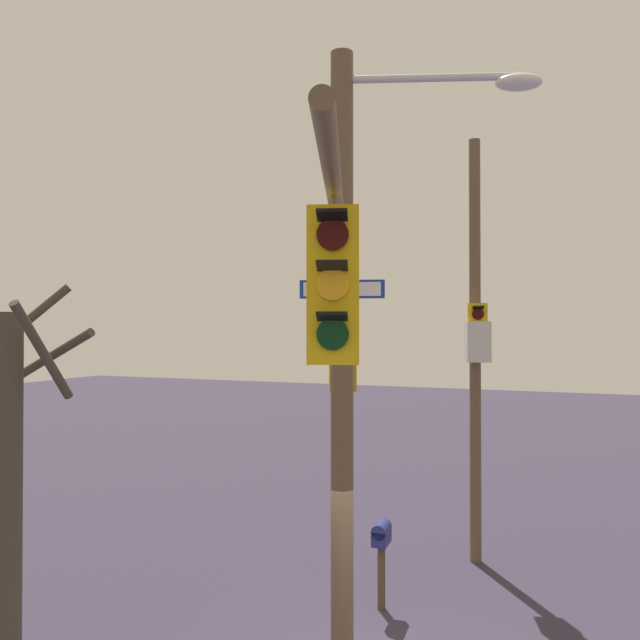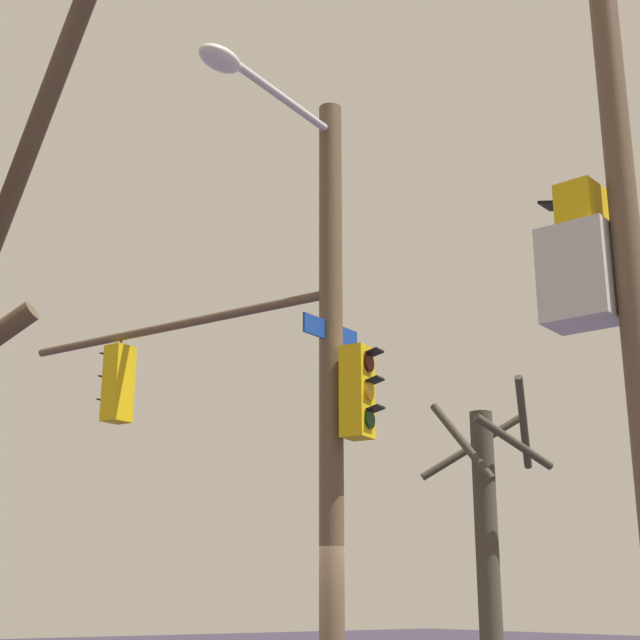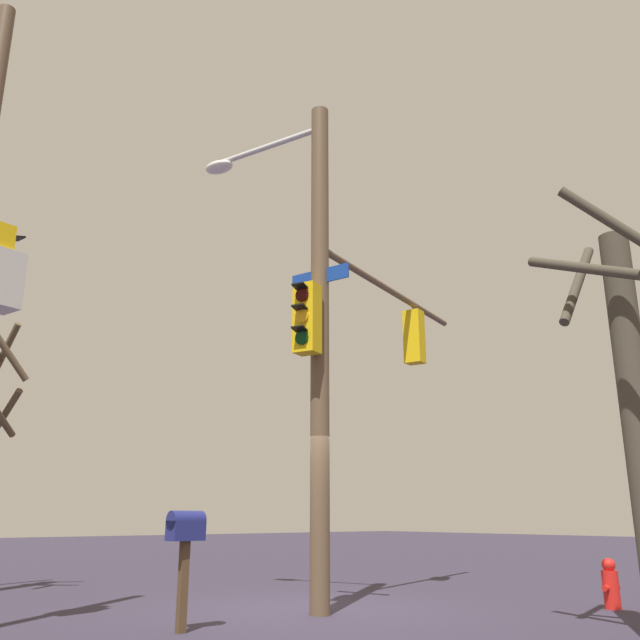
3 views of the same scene
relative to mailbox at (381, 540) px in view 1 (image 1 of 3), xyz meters
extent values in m
cylinder|color=brown|center=(2.25, 0.14, 2.96)|extent=(0.29, 0.29, 8.14)
cylinder|color=silver|center=(1.88, 1.21, 6.68)|extent=(0.84, 2.17, 0.10)
ellipsoid|color=silver|center=(1.51, 2.28, 6.60)|extent=(0.54, 0.68, 0.20)
cylinder|color=brown|center=(4.77, 1.02, 4.45)|extent=(5.08, 1.86, 0.12)
cube|color=gold|center=(5.67, 1.33, 3.75)|extent=(0.40, 0.44, 1.10)
cylinder|color=#2F0403|center=(5.82, 1.38, 4.09)|extent=(0.10, 0.22, 0.22)
cube|color=black|center=(5.90, 1.40, 4.21)|extent=(0.22, 0.25, 0.06)
cylinder|color=#F2A814|center=(5.82, 1.38, 3.75)|extent=(0.10, 0.22, 0.22)
cube|color=black|center=(5.90, 1.40, 3.87)|extent=(0.22, 0.25, 0.06)
cylinder|color=black|center=(5.82, 1.38, 3.41)|extent=(0.10, 0.22, 0.22)
cube|color=black|center=(5.90, 1.40, 3.53)|extent=(0.22, 0.25, 0.06)
cylinder|color=brown|center=(5.67, 1.33, 4.38)|extent=(0.04, 0.04, 0.15)
cube|color=gold|center=(1.90, 0.02, 3.16)|extent=(0.42, 0.45, 1.10)
cylinder|color=#2F0403|center=(1.75, -0.04, 3.50)|extent=(0.11, 0.21, 0.22)
cube|color=black|center=(1.68, -0.07, 3.62)|extent=(0.23, 0.26, 0.06)
cylinder|color=#F2A814|center=(1.75, -0.04, 3.16)|extent=(0.11, 0.21, 0.22)
cube|color=black|center=(1.68, -0.07, 3.28)|extent=(0.23, 0.26, 0.06)
cylinder|color=black|center=(1.75, -0.04, 2.82)|extent=(0.11, 0.21, 0.22)
cube|color=black|center=(1.68, -0.07, 2.94)|extent=(0.23, 0.26, 0.06)
cube|color=navy|center=(2.25, 0.14, 3.96)|extent=(0.34, 1.06, 0.24)
cube|color=white|center=(2.26, 0.15, 3.96)|extent=(0.29, 0.96, 0.18)
cylinder|color=brown|center=(-2.66, 1.13, 3.03)|extent=(0.22, 0.22, 8.28)
cube|color=silver|center=(-2.29, 1.23, 3.20)|extent=(0.64, 0.56, 0.77)
cube|color=gold|center=(-2.34, 1.21, 3.38)|extent=(0.37, 0.42, 1.10)
cylinder|color=#2F0403|center=(-2.18, 1.25, 3.72)|extent=(0.08, 0.22, 0.22)
cube|color=black|center=(-2.11, 1.27, 3.84)|extent=(0.20, 0.24, 0.06)
cylinder|color=#F2A814|center=(-2.18, 1.25, 3.38)|extent=(0.08, 0.22, 0.22)
cube|color=black|center=(-2.11, 1.27, 3.50)|extent=(0.20, 0.24, 0.06)
cylinder|color=black|center=(-2.18, 1.25, 3.04)|extent=(0.08, 0.22, 0.22)
cube|color=black|center=(-2.11, 1.27, 3.16)|extent=(0.20, 0.24, 0.06)
cube|color=#4C3823|center=(0.00, 0.00, -0.58)|extent=(0.10, 0.10, 1.05)
cube|color=navy|center=(0.00, 0.00, 0.06)|extent=(0.45, 0.26, 0.24)
cylinder|color=navy|center=(0.00, 0.00, 0.18)|extent=(0.45, 0.26, 0.24)
cylinder|color=#433C30|center=(3.71, -4.02, 1.28)|extent=(0.36, 0.36, 4.78)
cylinder|color=#433C30|center=(2.99, -3.94, 3.09)|extent=(0.28, 1.50, 0.74)
cylinder|color=#433C30|center=(3.19, -4.42, 3.46)|extent=(0.96, 1.18, 1.28)
cylinder|color=#433C30|center=(3.64, -3.49, 3.14)|extent=(1.15, 0.27, 1.33)
camera|label=1|loc=(9.76, 2.89, 3.46)|focal=34.83mm
camera|label=2|loc=(-6.57, 7.00, 0.81)|focal=53.08mm
camera|label=3|loc=(-4.19, -7.91, 0.23)|focal=38.00mm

